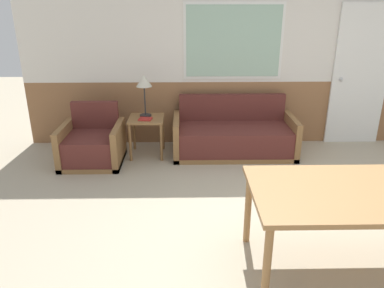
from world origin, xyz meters
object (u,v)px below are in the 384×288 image
couch (234,137)px  table_lamp (144,83)px  dining_table (369,198)px  side_table (147,125)px  armchair (93,145)px

couch → table_lamp: (-1.27, 0.05, 0.78)m
couch → dining_table: size_ratio=0.94×
couch → side_table: size_ratio=3.10×
armchair → dining_table: armchair is taller
side_table → table_lamp: size_ratio=0.95×
couch → dining_table: bearing=-74.1°
dining_table → side_table: bearing=128.2°
couch → dining_table: couch is taller
table_lamp → side_table: bearing=-78.3°
couch → table_lamp: size_ratio=2.95×
side_table → table_lamp: 0.58m
side_table → couch: bearing=1.8°
armchair → couch: bearing=-1.6°
dining_table → couch: bearing=105.9°
side_table → armchair: bearing=-161.3°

